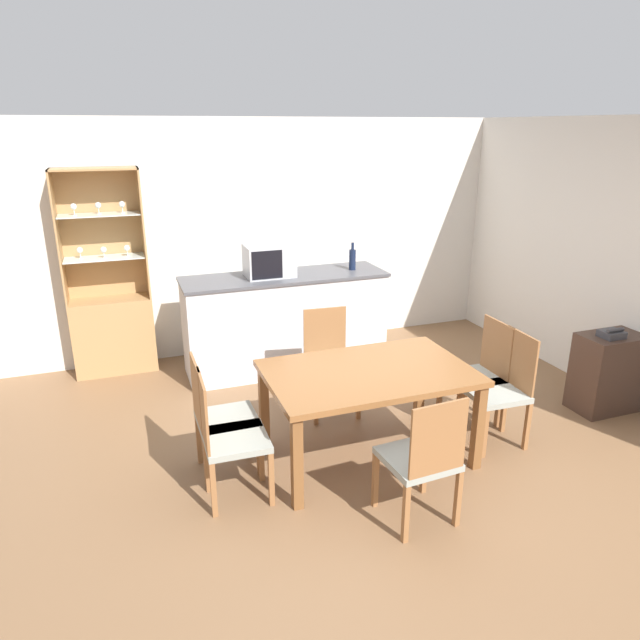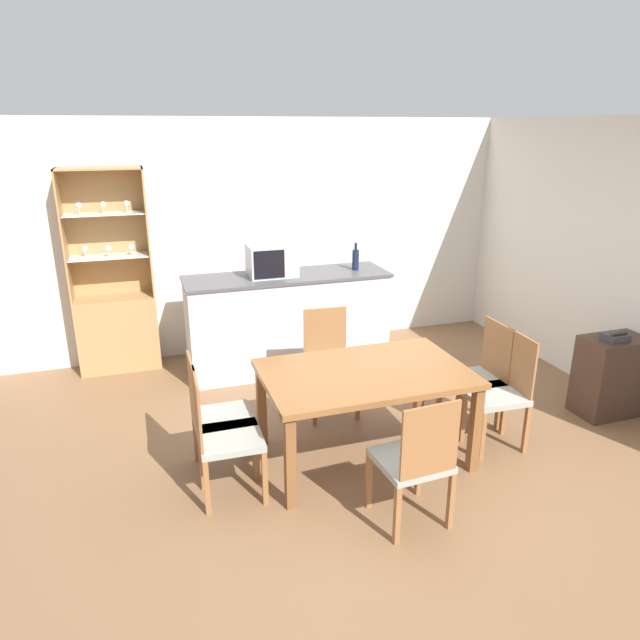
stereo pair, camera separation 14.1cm
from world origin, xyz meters
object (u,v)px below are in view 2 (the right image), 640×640
object	(u,v)px
dining_table	(365,381)
side_cabinet	(611,376)
display_cabinet	(116,315)
dining_chair_side_left_near	(223,436)
dining_chair_side_right_near	(500,392)
dining_chair_head_far	(329,363)
dining_chair_side_right_far	(479,377)
telephone	(616,337)
dining_chair_side_left_far	(217,416)
microwave	(272,260)
dining_chair_head_near	(415,461)
wine_bottle	(356,259)

from	to	relation	value
dining_table	side_cabinet	world-z (taller)	dining_table
display_cabinet	dining_chair_side_left_near	bearing A→B (deg)	-74.84
dining_chair_side_right_near	dining_chair_head_far	world-z (taller)	same
dining_chair_side_right_far	telephone	world-z (taller)	dining_chair_side_right_far
dining_table	dining_chair_side_left_far	world-z (taller)	dining_chair_side_left_far
microwave	telephone	world-z (taller)	microwave
display_cabinet	dining_chair_head_far	bearing A→B (deg)	-41.65
dining_chair_side_left_near	dining_chair_side_right_far	bearing A→B (deg)	99.46
dining_table	dining_chair_head_near	bearing A→B (deg)	-89.78
dining_table	display_cabinet	bearing A→B (deg)	126.51
dining_chair_side_right_near	dining_chair_head_near	distance (m)	1.29
wine_bottle	side_cabinet	bearing A→B (deg)	-47.87
wine_bottle	dining_chair_head_far	bearing A→B (deg)	-121.94
wine_bottle	dining_chair_head_near	bearing A→B (deg)	-103.56
display_cabinet	microwave	size ratio (longest dim) A/B	4.33
dining_table	dining_chair_side_right_far	size ratio (longest dim) A/B	1.66
dining_chair_side_right_far	dining_chair_head_near	bearing A→B (deg)	132.02
dining_chair_head_far	telephone	distance (m)	2.46
dining_chair_head_near	microwave	distance (m)	2.83
display_cabinet	dining_chair_side_left_far	size ratio (longest dim) A/B	2.26
dining_chair_side_right_near	telephone	bearing A→B (deg)	-82.91
dining_chair_side_left_far	telephone	distance (m)	3.40
dining_chair_side_left_far	telephone	xyz separation A→B (m)	(3.38, -0.20, 0.29)
dining_chair_head_far	microwave	xyz separation A→B (m)	(-0.25, 1.07, 0.72)
dining_chair_head_far	dining_chair_side_right_far	size ratio (longest dim) A/B	1.00
display_cabinet	telephone	distance (m)	4.78
dining_table	dining_chair_side_right_near	distance (m)	1.12
display_cabinet	telephone	bearing A→B (deg)	-31.26
dining_chair_side_left_far	wine_bottle	world-z (taller)	wine_bottle
side_cabinet	telephone	size ratio (longest dim) A/B	3.76
dining_table	wine_bottle	xyz separation A→B (m)	(0.65, 1.86, 0.49)
dining_chair_head_far	wine_bottle	distance (m)	1.40
side_cabinet	telephone	bearing A→B (deg)	-149.43
display_cabinet	dining_chair_head_near	bearing A→B (deg)	-61.05
display_cabinet	side_cabinet	world-z (taller)	display_cabinet
dining_chair_side_left_far	dining_chair_head_near	world-z (taller)	same
microwave	side_cabinet	xyz separation A→B (m)	(2.59, -1.91, -0.82)
display_cabinet	dining_chair_side_left_near	xyz separation A→B (m)	(0.70, -2.57, -0.13)
wine_bottle	display_cabinet	bearing A→B (deg)	167.13
dining_chair_side_left_far	dining_chair_head_near	size ratio (longest dim) A/B	1.00
microwave	display_cabinet	bearing A→B (deg)	161.28
dining_chair_side_left_far	dining_chair_side_right_far	distance (m)	2.20
microwave	telephone	bearing A→B (deg)	-37.65
side_cabinet	wine_bottle	bearing A→B (deg)	132.13
display_cabinet	dining_table	size ratio (longest dim) A/B	1.36
dining_table	side_cabinet	xyz separation A→B (m)	(2.35, -0.02, -0.29)
display_cabinet	microwave	bearing A→B (deg)	-18.72
display_cabinet	dining_table	xyz separation A→B (m)	(1.79, -2.42, 0.06)
dining_chair_side_right_far	microwave	world-z (taller)	microwave
dining_chair_head_far	dining_chair_head_near	bearing A→B (deg)	94.13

